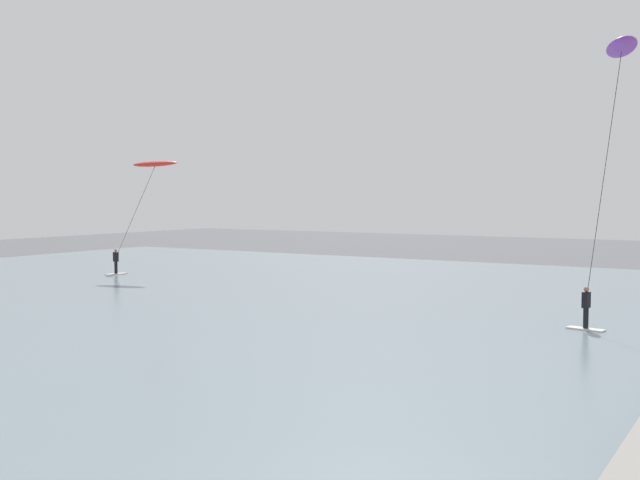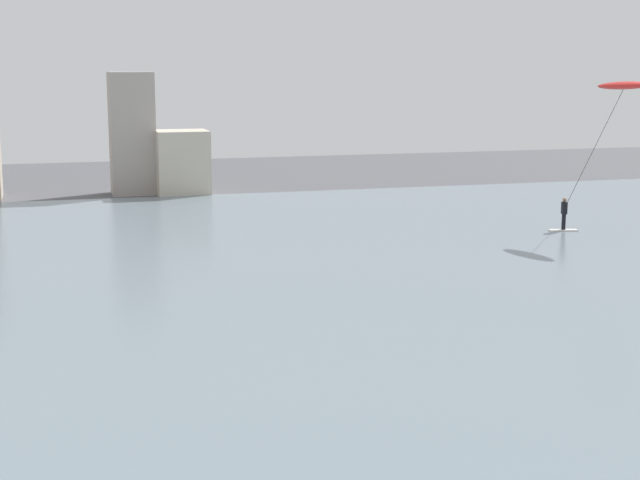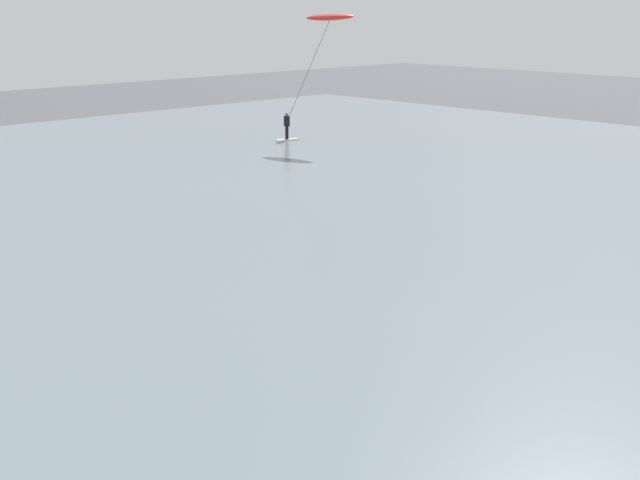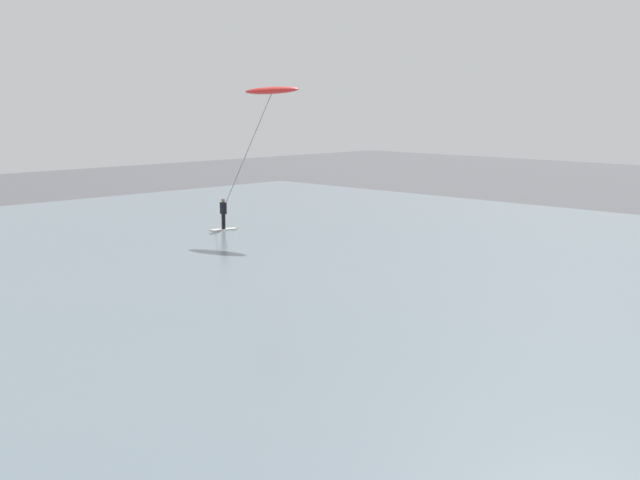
{
  "view_description": "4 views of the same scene",
  "coord_description": "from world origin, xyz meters",
  "views": [
    {
      "loc": [
        -14.0,
        1.57,
        5.19
      ],
      "look_at": [
        1.7,
        11.11,
        4.12
      ],
      "focal_mm": 43.06,
      "sensor_mm": 36.0,
      "label": 1
    },
    {
      "loc": [
        -3.41,
        -4.24,
        8.36
      ],
      "look_at": [
        2.48,
        16.55,
        4.41
      ],
      "focal_mm": 54.98,
      "sensor_mm": 36.0,
      "label": 2
    },
    {
      "loc": [
        -13.88,
        -0.79,
        8.09
      ],
      "look_at": [
        1.46,
        15.09,
        2.12
      ],
      "focal_mm": 49.63,
      "sensor_mm": 36.0,
      "label": 3
    },
    {
      "loc": [
        -8.34,
        2.35,
        6.95
      ],
      "look_at": [
        0.75,
        11.28,
        4.92
      ],
      "focal_mm": 50.79,
      "sensor_mm": 36.0,
      "label": 4
    }
  ],
  "objects": [
    {
      "name": "far_shore_buildings",
      "position": [
        -4.76,
        58.53,
        3.54
      ],
      "size": [
        19.12,
        4.81,
        7.72
      ],
      "color": "beige",
      "rests_on": "ground"
    },
    {
      "name": "kitesurfer_red",
      "position": [
        22.77,
        36.69,
        6.59
      ],
      "size": [
        3.44,
        3.8,
        7.42
      ],
      "color": "silver",
      "rests_on": "water_bay"
    },
    {
      "name": "water_bay",
      "position": [
        0.0,
        30.25,
        0.05
      ],
      "size": [
        84.0,
        52.0,
        0.1
      ],
      "primitive_type": "cube",
      "color": "slate",
      "rests_on": "ground"
    }
  ]
}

